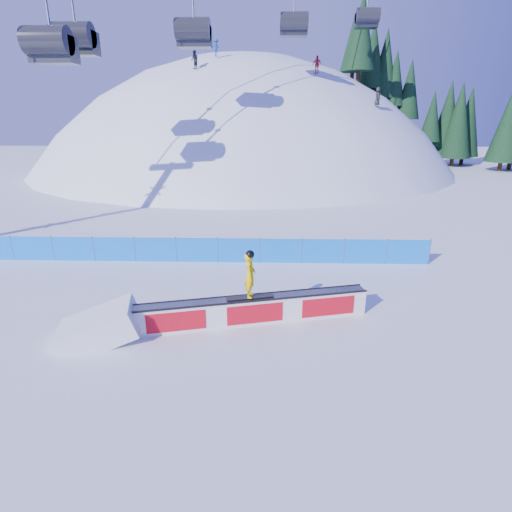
{
  "coord_description": "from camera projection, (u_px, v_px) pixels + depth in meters",
  "views": [
    {
      "loc": [
        3.37,
        -13.48,
        6.7
      ],
      "look_at": [
        2.94,
        0.92,
        1.6
      ],
      "focal_mm": 28.0,
      "sensor_mm": 36.0,
      "label": 1
    }
  ],
  "objects": [
    {
      "name": "snow_hill",
      "position": [
        245.0,
        287.0,
        60.61
      ],
      "size": [
        64.0,
        64.0,
        64.0
      ],
      "color": "white",
      "rests_on": "ground"
    },
    {
      "name": "snowboarder",
      "position": [
        250.0,
        275.0,
        13.05
      ],
      "size": [
        1.6,
        0.65,
        1.65
      ],
      "rotation": [
        0.0,
        0.0,
        1.54
      ],
      "color": "black",
      "rests_on": "rail_box"
    },
    {
      "name": "snow_ramp",
      "position": [
        101.0,
        338.0,
        12.69
      ],
      "size": [
        2.84,
        2.14,
        1.58
      ],
      "primitive_type": null,
      "rotation": [
        0.0,
        -0.31,
        0.24
      ],
      "color": "white",
      "rests_on": "ground"
    },
    {
      "name": "distant_skiers",
      "position": [
        265.0,
        64.0,
        39.59
      ],
      "size": [
        18.81,
        4.42,
        6.45
      ],
      "color": "black",
      "rests_on": "ground"
    },
    {
      "name": "rail_box",
      "position": [
        254.0,
        310.0,
        13.5
      ],
      "size": [
        7.87,
        2.41,
        0.96
      ],
      "rotation": [
        0.0,
        0.0,
        0.24
      ],
      "color": "white",
      "rests_on": "ground"
    },
    {
      "name": "treeline",
      "position": [
        435.0,
        92.0,
        49.58
      ],
      "size": [
        24.35,
        12.68,
        20.19
      ],
      "color": "black",
      "rests_on": "ground"
    },
    {
      "name": "safety_fence",
      "position": [
        197.0,
        250.0,
        19.07
      ],
      "size": [
        22.05,
        0.05,
        1.3
      ],
      "color": "blue",
      "rests_on": "ground"
    },
    {
      "name": "ground",
      "position": [
        178.0,
        303.0,
        15.03
      ],
      "size": [
        160.0,
        160.0,
        0.0
      ],
      "primitive_type": "plane",
      "color": "white",
      "rests_on": "ground"
    }
  ]
}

